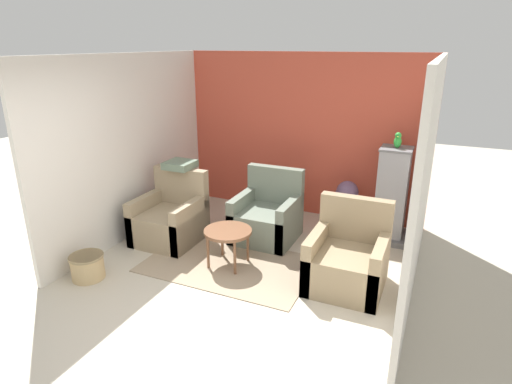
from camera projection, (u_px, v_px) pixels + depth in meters
name	position (u px, v px, depth m)	size (l,w,h in m)	color
ground_plane	(183.00, 332.00, 4.23)	(20.00, 20.00, 0.00)	beige
wall_back_accent	(302.00, 136.00, 6.90)	(4.01, 0.06, 2.59)	#C64C38
wall_left	(130.00, 148.00, 6.10)	(0.06, 3.56, 2.59)	silver
wall_right	(424.00, 183.00, 4.58)	(0.06, 3.56, 2.59)	silver
area_rug	(229.00, 264.00, 5.52)	(2.12, 1.32, 0.01)	gray
coffee_table	(228.00, 234.00, 5.37)	(0.61, 0.61, 0.49)	brown
armchair_left	(171.00, 220.00, 6.12)	(0.85, 0.86, 1.00)	#9E896B
armchair_right	(347.00, 261.00, 4.96)	(0.85, 0.86, 1.00)	#8E7A5B
armchair_middle	(267.00, 218.00, 6.18)	(0.85, 0.86, 1.00)	slate
birdcage	(391.00, 197.00, 6.05)	(0.58, 0.58, 1.36)	slate
parrot	(398.00, 141.00, 5.79)	(0.10, 0.18, 0.22)	green
potted_plant	(347.00, 197.00, 6.48)	(0.36, 0.33, 0.75)	brown
wicker_basket	(87.00, 266.00, 5.16)	(0.41, 0.41, 0.30)	tan
throw_pillow	(180.00, 165.00, 6.15)	(0.39, 0.39, 0.10)	slate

